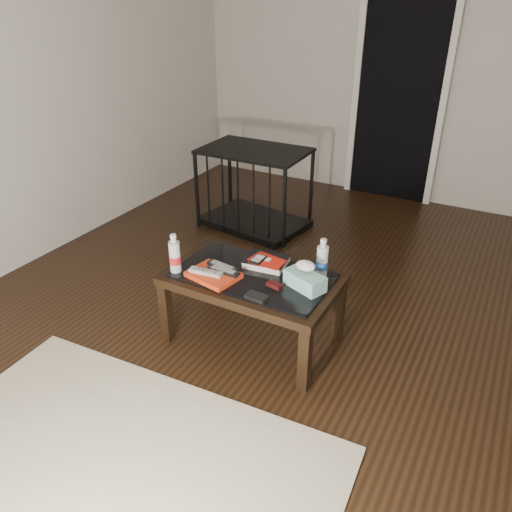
{
  "coord_description": "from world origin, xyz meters",
  "views": [
    {
      "loc": [
        0.76,
        -2.52,
        1.95
      ],
      "look_at": [
        -0.47,
        -0.27,
        0.55
      ],
      "focal_mm": 35.0,
      "sensor_mm": 36.0,
      "label": 1
    }
  ],
  "objects_px": {
    "coffee_table": "(253,284)",
    "tissue_box": "(305,281)",
    "textbook": "(266,261)",
    "water_bottle_right": "(322,258)",
    "pet_crate": "(255,201)",
    "water_bottle_left": "(175,253)"
  },
  "relations": [
    {
      "from": "pet_crate",
      "to": "water_bottle_left",
      "type": "xyz_separation_m",
      "value": [
        0.38,
        -1.66,
        0.35
      ]
    },
    {
      "from": "pet_crate",
      "to": "tissue_box",
      "type": "xyz_separation_m",
      "value": [
        1.13,
        -1.47,
        0.28
      ]
    },
    {
      "from": "coffee_table",
      "to": "water_bottle_right",
      "type": "xyz_separation_m",
      "value": [
        0.36,
        0.18,
        0.18
      ]
    },
    {
      "from": "pet_crate",
      "to": "water_bottle_right",
      "type": "xyz_separation_m",
      "value": [
        1.16,
        -1.3,
        0.35
      ]
    },
    {
      "from": "textbook",
      "to": "water_bottle_left",
      "type": "distance_m",
      "value": 0.55
    },
    {
      "from": "textbook",
      "to": "tissue_box",
      "type": "distance_m",
      "value": 0.33
    },
    {
      "from": "textbook",
      "to": "water_bottle_left",
      "type": "bearing_deg",
      "value": -150.22
    },
    {
      "from": "water_bottle_right",
      "to": "pet_crate",
      "type": "bearing_deg",
      "value": 131.68
    },
    {
      "from": "coffee_table",
      "to": "tissue_box",
      "type": "bearing_deg",
      "value": 2.34
    },
    {
      "from": "pet_crate",
      "to": "water_bottle_left",
      "type": "relative_size",
      "value": 4.12
    },
    {
      "from": "tissue_box",
      "to": "coffee_table",
      "type": "bearing_deg",
      "value": -156.25
    },
    {
      "from": "coffee_table",
      "to": "water_bottle_right",
      "type": "bearing_deg",
      "value": 26.24
    },
    {
      "from": "coffee_table",
      "to": "textbook",
      "type": "height_order",
      "value": "textbook"
    },
    {
      "from": "water_bottle_right",
      "to": "tissue_box",
      "type": "distance_m",
      "value": 0.18
    },
    {
      "from": "water_bottle_right",
      "to": "water_bottle_left",
      "type": "bearing_deg",
      "value": -155.22
    },
    {
      "from": "textbook",
      "to": "water_bottle_right",
      "type": "xyz_separation_m",
      "value": [
        0.34,
        0.04,
        0.1
      ]
    },
    {
      "from": "textbook",
      "to": "pet_crate",
      "type": "bearing_deg",
      "value": 114.86
    },
    {
      "from": "textbook",
      "to": "water_bottle_right",
      "type": "height_order",
      "value": "water_bottle_right"
    },
    {
      "from": "pet_crate",
      "to": "tissue_box",
      "type": "height_order",
      "value": "pet_crate"
    },
    {
      "from": "textbook",
      "to": "water_bottle_left",
      "type": "height_order",
      "value": "water_bottle_left"
    },
    {
      "from": "coffee_table",
      "to": "tissue_box",
      "type": "distance_m",
      "value": 0.34
    },
    {
      "from": "pet_crate",
      "to": "tissue_box",
      "type": "relative_size",
      "value": 4.26
    }
  ]
}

